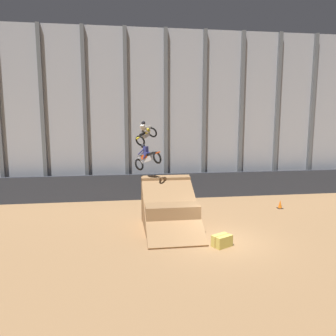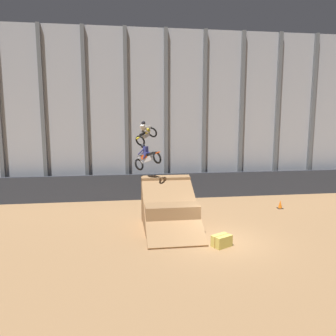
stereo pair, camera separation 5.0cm
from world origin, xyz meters
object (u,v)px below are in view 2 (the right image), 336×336
at_px(rider_bike_left_air, 147,157).
at_px(traffic_cone_near_ramp, 280,204).
at_px(rider_bike_right_air, 146,133).
at_px(hay_bale_trackside, 222,241).
at_px(dirt_ramp, 169,210).

height_order(rider_bike_left_air, traffic_cone_near_ramp, rider_bike_left_air).
height_order(rider_bike_right_air, hay_bale_trackside, rider_bike_right_air).
distance_m(dirt_ramp, traffic_cone_near_ramp, 8.53).
height_order(traffic_cone_near_ramp, hay_bale_trackside, traffic_cone_near_ramp).
bearing_deg(traffic_cone_near_ramp, rider_bike_right_air, 173.25).
relative_size(rider_bike_left_air, rider_bike_right_air, 1.01).
relative_size(dirt_ramp, rider_bike_right_air, 2.83).
xyz_separation_m(rider_bike_left_air, hay_bale_trackside, (3.23, -4.41, -3.59)).
relative_size(dirt_ramp, traffic_cone_near_ramp, 8.41).
bearing_deg(traffic_cone_near_ramp, hay_bale_trackside, -135.31).
bearing_deg(hay_bale_trackside, rider_bike_right_air, 113.95).
bearing_deg(traffic_cone_near_ramp, rider_bike_left_air, -170.65).
distance_m(rider_bike_right_air, traffic_cone_near_ramp, 10.38).
bearing_deg(dirt_ramp, hay_bale_trackside, -57.79).
bearing_deg(rider_bike_right_air, traffic_cone_near_ramp, 35.72).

